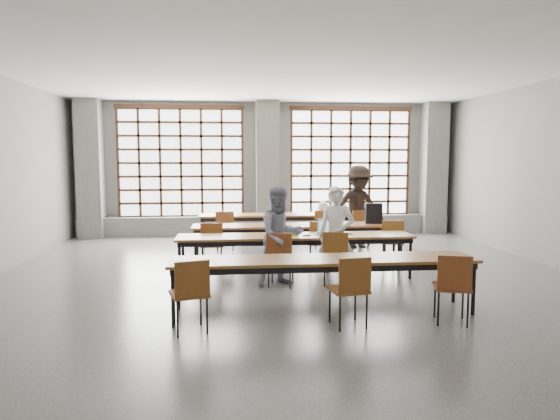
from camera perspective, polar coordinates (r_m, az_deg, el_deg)
The scene contains 38 objects.
floor at distance 8.15m, azimuth 1.22°, elevation -8.50°, with size 11.00×11.00×0.00m, color #4D4D4B.
ceiling at distance 8.02m, azimuth 1.28°, elevation 16.49°, with size 11.00×11.00×0.00m, color silver.
wall_back at distance 13.37m, azimuth -1.52°, elevation 4.76°, with size 10.00×10.00×0.00m, color slate.
wall_front at distance 2.53m, azimuth 16.01°, elevation -0.81°, with size 10.00×10.00×0.00m, color slate.
column_left at distance 13.54m, azimuth -20.86°, elevation 4.38°, with size 0.60×0.55×3.50m, color #565653.
column_mid at distance 13.09m, azimuth -1.44°, elevation 4.73°, with size 0.60×0.55×3.50m, color #565653.
column_right at distance 14.14m, azimuth 17.13°, elevation 4.56°, with size 0.60×0.55×3.50m, color #565653.
window_left at distance 13.32m, azimuth -11.24°, elevation 5.29°, with size 3.32×0.12×3.00m.
window_right at distance 13.63m, azimuth 8.02°, elevation 5.36°, with size 3.32×0.12×3.00m.
sill_ledge at distance 13.29m, azimuth -1.45°, elevation -1.74°, with size 9.80×0.35×0.50m, color #565653.
desk_row_a at distance 11.65m, azimuth 0.64°, elevation -0.78°, with size 4.00×0.70×0.73m.
desk_row_b at distance 9.82m, azimuth 1.69°, elevation -2.05°, with size 4.00×0.70×0.73m.
desk_row_c at distance 8.50m, azimuth 1.76°, elevation -3.31°, with size 4.00×0.70×0.73m.
desk_row_d at distance 6.59m, azimuth 5.02°, elevation -6.06°, with size 4.00×0.70×0.73m.
chair_back_left at distance 10.98m, azimuth -6.30°, elevation -1.90°, with size 0.42×0.43×0.88m.
chair_back_mid at distance 11.17m, azimuth 5.00°, elevation -1.76°, with size 0.48×0.49×0.88m.
chair_back_right at distance 11.34m, azimuth 9.07°, elevation -1.69°, with size 0.45×0.45×0.88m.
chair_mid_left at distance 9.15m, azimuth -7.81°, elevation -3.51°, with size 0.43×0.44×0.88m.
chair_mid_centre at distance 9.28m, azimuth 4.57°, elevation -3.34°, with size 0.47×0.47×0.88m.
chair_mid_right at distance 9.62m, azimuth 12.74°, elevation -3.14°, with size 0.52×0.52×0.88m.
chair_front_left at distance 7.87m, azimuth 0.02°, elevation -5.01°, with size 0.51×0.51×0.88m.
chair_front_right at distance 8.01m, azimuth 6.43°, elevation -4.86°, with size 0.53×0.53×0.88m.
chair_near_left at distance 5.93m, azimuth -10.20°, elevation -8.78°, with size 0.52×0.52×0.88m.
chair_near_mid at distance 6.07m, azimuth 8.09°, elevation -8.40°, with size 0.48×0.49×0.88m.
chair_near_right at distance 6.48m, azimuth 19.14°, elevation -7.75°, with size 0.52×0.52×0.88m.
student_male at distance 8.09m, azimuth 6.44°, elevation -2.90°, with size 0.58×0.38×1.59m, color white.
student_female at distance 7.95m, azimuth 0.07°, elevation -2.96°, with size 0.78×0.61×1.60m, color navy.
student_back at distance 11.42m, azimuth 8.92°, elevation 0.36°, with size 1.20×0.69×1.86m, color black.
laptop_front at distance 8.67m, azimuth 5.41°, elevation -2.30°, with size 0.44×0.40×0.26m.
laptop_back at distance 11.96m, azimuth 6.96°, elevation -0.03°, with size 0.42×0.38×0.26m.
mouse at distance 8.64m, azimuth 8.05°, elevation -2.65°, with size 0.10×0.06×0.04m, color white.
green_box at distance 8.55m, azimuth 1.37°, elevation -2.50°, with size 0.25×0.09×0.09m, color green.
phone at distance 8.41m, azimuth 3.07°, elevation -2.91°, with size 0.13×0.06×0.01m, color black.
paper_sheet_b at distance 9.73m, azimuth -0.03°, elevation -1.73°, with size 0.30×0.21×0.00m, color silver.
paper_sheet_c at distance 9.82m, azimuth 2.27°, elevation -1.66°, with size 0.30×0.21×0.00m, color silver.
backpack at distance 10.16m, azimuth 10.65°, elevation -0.37°, with size 0.32×0.20×0.40m, color black.
plastic_bag at distance 11.81m, azimuth 4.96°, elevation 0.31°, with size 0.26×0.21×0.29m, color silver.
red_pouch at distance 6.01m, azimuth -10.34°, elevation -8.93°, with size 0.20×0.08×0.06m, color #9D2513.
Camera 1 is at (-0.92, -7.83, 2.04)m, focal length 32.00 mm.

